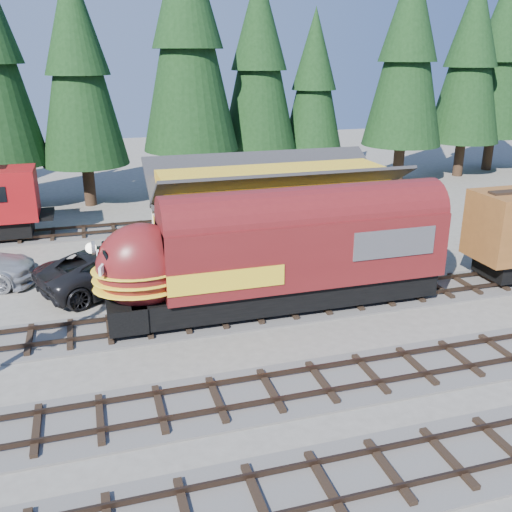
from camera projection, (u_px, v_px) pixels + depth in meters
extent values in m
plane|color=#6B665B|center=(360.00, 347.00, 21.56)|extent=(120.00, 120.00, 0.00)
cube|color=#4C4947|center=(508.00, 280.00, 27.86)|extent=(68.00, 3.20, 0.08)
cube|color=#38281E|center=(499.00, 271.00, 28.44)|extent=(68.00, 0.08, 0.16)
cube|color=#4C4947|center=(80.00, 233.00, 35.08)|extent=(32.00, 3.20, 0.08)
cube|color=#38281E|center=(80.00, 233.00, 34.36)|extent=(32.00, 0.08, 0.16)
cube|color=#38281E|center=(80.00, 227.00, 35.66)|extent=(32.00, 0.08, 0.16)
cube|color=orange|center=(273.00, 228.00, 30.46)|extent=(12.00, 6.00, 3.40)
cube|color=yellow|center=(273.00, 183.00, 29.65)|extent=(11.88, 3.30, 1.44)
cube|color=white|center=(162.00, 234.00, 27.76)|extent=(0.06, 2.40, 0.60)
cone|color=black|center=(77.00, 63.00, 38.45)|extent=(6.02, 6.02, 13.70)
cone|color=black|center=(187.00, 35.00, 40.81)|extent=(7.14, 7.14, 16.26)
cone|color=black|center=(259.00, 60.00, 44.58)|extent=(6.11, 6.11, 13.91)
cone|color=black|center=(314.00, 82.00, 46.67)|extent=(5.06, 5.06, 11.53)
cone|color=black|center=(408.00, 51.00, 45.39)|extent=(6.51, 6.51, 14.82)
cone|color=black|center=(471.00, 57.00, 48.34)|extent=(6.19, 6.19, 14.11)
cone|color=black|center=(502.00, 52.00, 50.95)|extent=(6.45, 6.45, 14.69)
cube|color=black|center=(287.00, 291.00, 24.48)|extent=(13.25, 2.37, 1.02)
cube|color=maroon|center=(304.00, 248.00, 24.04)|extent=(12.09, 2.79, 2.79)
ellipsoid|color=maroon|center=(142.00, 266.00, 22.23)|extent=(3.53, 2.73, 3.44)
cube|color=#38383A|center=(378.00, 233.00, 24.86)|extent=(3.72, 2.85, 1.21)
sphere|color=white|center=(91.00, 248.00, 21.42)|extent=(0.41, 0.41, 0.41)
imported|color=black|center=(115.00, 267.00, 26.81)|extent=(7.81, 5.78, 1.97)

